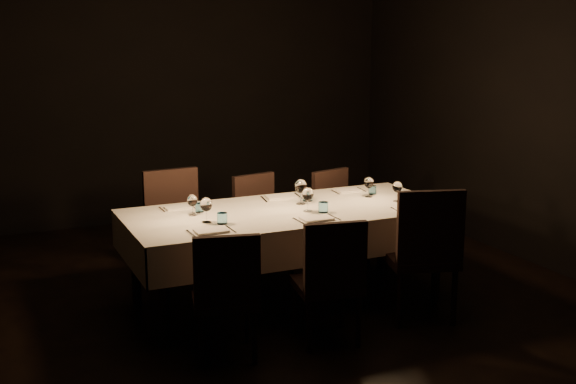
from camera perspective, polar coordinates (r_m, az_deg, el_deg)
name	(u,v)px	position (r m, az deg, el deg)	size (l,w,h in m)	color
room	(288,115)	(5.49, 0.00, 6.11)	(5.01, 6.01, 3.01)	black
dining_table	(288,219)	(5.64, 0.00, -2.12)	(2.52, 1.12, 0.76)	black
chair_near_left	(226,290)	(4.70, -4.93, -7.71)	(0.51, 0.51, 0.88)	black
place_setting_near_left	(211,216)	(5.16, -6.07, -1.87)	(0.33, 0.41, 0.19)	silver
chair_near_center	(330,276)	(4.92, 3.37, -6.61)	(0.50, 0.50, 0.90)	black
place_setting_near_center	(314,205)	(5.46, 2.07, -1.00)	(0.34, 0.41, 0.19)	silver
chair_near_right	(424,249)	(5.39, 10.69, -4.45)	(0.61, 0.61, 1.02)	black
place_setting_near_right	(404,196)	(5.86, 9.17, -0.31)	(0.31, 0.39, 0.17)	silver
chair_far_left	(177,224)	(6.12, -8.80, -2.50)	(0.50, 0.50, 0.99)	black
place_setting_far_left	(189,205)	(5.56, -7.80, -0.99)	(0.29, 0.39, 0.16)	silver
chair_far_center	(260,218)	(6.44, -2.24, -2.10)	(0.49, 0.49, 0.87)	black
place_setting_far_center	(296,192)	(5.86, 0.66, 0.00)	(0.38, 0.42, 0.20)	silver
chair_far_right	(337,212)	(6.69, 3.89, -1.60)	(0.51, 0.51, 0.87)	black
place_setting_far_right	(363,187)	(6.15, 5.97, 0.40)	(0.31, 0.39, 0.17)	silver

